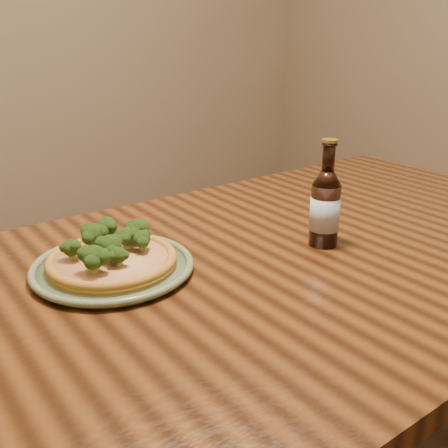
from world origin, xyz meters
TOP-DOWN VIEW (x-y plane):
  - table at (0.00, 0.10)m, footprint 1.60×0.90m
  - plate at (-0.31, 0.22)m, footprint 0.30×0.30m
  - pizza at (-0.31, 0.22)m, footprint 0.24×0.24m
  - beer_bottle at (0.10, 0.08)m, footprint 0.06×0.06m

SIDE VIEW (x-z plane):
  - table at x=0.00m, z-range 0.28..1.03m
  - plate at x=-0.31m, z-range 0.75..0.77m
  - pizza at x=-0.31m, z-range 0.75..0.81m
  - beer_bottle at x=0.10m, z-range 0.72..0.94m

